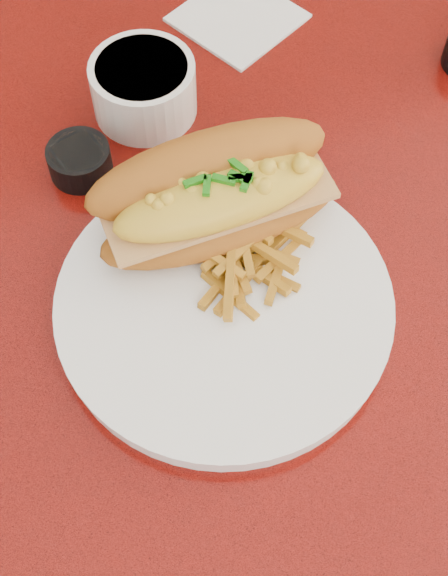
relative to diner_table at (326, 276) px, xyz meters
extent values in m
plane|color=silver|center=(0.00, 0.00, -0.61)|extent=(8.00, 8.00, 0.00)
cube|color=red|center=(0.00, 0.00, 0.14)|extent=(1.20, 0.80, 0.04)
cylinder|color=silver|center=(0.00, 0.00, -0.24)|extent=(0.09, 0.09, 0.72)
cylinder|color=silver|center=(0.00, 0.00, -0.59)|extent=(0.52, 0.52, 0.03)
cube|color=#980C0A|center=(0.00, 0.78, -0.38)|extent=(1.20, 0.50, 0.45)
cylinder|color=white|center=(-0.14, -0.10, 0.17)|extent=(0.31, 0.31, 0.02)
cylinder|color=white|center=(-0.14, -0.10, 0.18)|extent=(0.32, 0.32, 0.00)
ellipsoid|color=#AC621B|center=(-0.13, -0.03, 0.20)|extent=(0.22, 0.09, 0.04)
cube|color=tan|center=(-0.13, -0.03, 0.22)|extent=(0.20, 0.07, 0.01)
ellipsoid|color=yellow|center=(-0.13, -0.03, 0.23)|extent=(0.19, 0.08, 0.04)
ellipsoid|color=#AC621B|center=(-0.13, -0.01, 0.23)|extent=(0.22, 0.10, 0.08)
cube|color=silver|center=(-0.08, -0.09, 0.18)|extent=(0.06, 0.13, 0.00)
cube|color=silver|center=(-0.11, -0.01, 0.18)|extent=(0.03, 0.04, 0.00)
cylinder|color=white|center=(-0.16, 0.14, 0.19)|extent=(0.13, 0.13, 0.06)
cylinder|color=black|center=(-0.16, 0.14, 0.21)|extent=(0.11, 0.11, 0.01)
cylinder|color=black|center=(-0.23, 0.08, 0.18)|extent=(0.06, 0.06, 0.03)
cylinder|color=#F18957|center=(-0.23, 0.08, 0.19)|extent=(0.05, 0.05, 0.01)
cube|color=white|center=(-0.04, 0.24, 0.16)|extent=(0.15, 0.15, 0.00)
camera|label=1|loc=(-0.23, -0.41, 0.75)|focal=50.00mm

